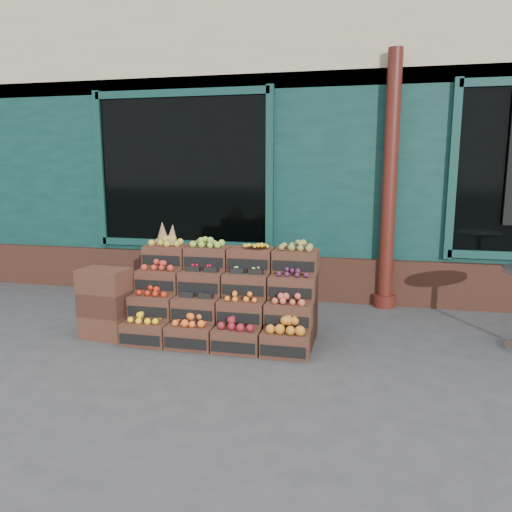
# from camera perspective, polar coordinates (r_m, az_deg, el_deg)

# --- Properties ---
(ground) EXTENTS (60.00, 60.00, 0.00)m
(ground) POSITION_cam_1_polar(r_m,az_deg,el_deg) (4.91, 0.42, -11.34)
(ground) COLOR #3C3C3F
(ground) RESTS_ON ground
(shop_facade) EXTENTS (12.00, 6.24, 4.80)m
(shop_facade) POSITION_cam_1_polar(r_m,az_deg,el_deg) (9.64, 7.38, 13.69)
(shop_facade) COLOR #0F3430
(shop_facade) RESTS_ON ground
(crate_display) EXTENTS (1.93, 0.95, 1.20)m
(crate_display) POSITION_cam_1_polar(r_m,az_deg,el_deg) (5.35, -3.63, -5.34)
(crate_display) COLOR #45271B
(crate_display) RESTS_ON ground
(spare_crates) EXTENTS (0.52, 0.38, 0.74)m
(spare_crates) POSITION_cam_1_polar(r_m,az_deg,el_deg) (5.56, -16.85, -5.18)
(spare_crates) COLOR #45271B
(spare_crates) RESTS_ON ground
(shopkeeper) EXTENTS (0.81, 0.68, 1.90)m
(shopkeeper) POSITION_cam_1_polar(r_m,az_deg,el_deg) (7.73, -9.42, 3.75)
(shopkeeper) COLOR #1C642D
(shopkeeper) RESTS_ON ground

